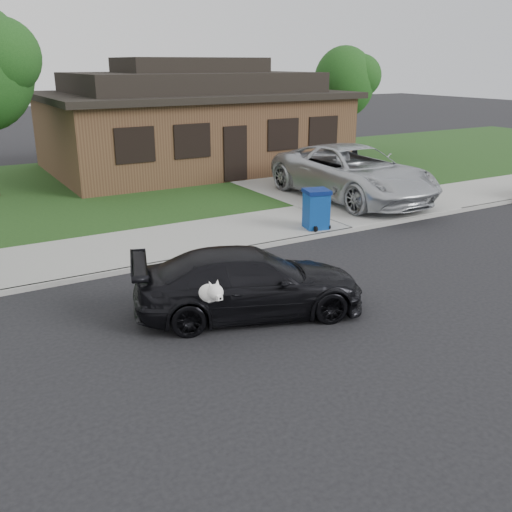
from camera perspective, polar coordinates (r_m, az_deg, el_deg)
ground at (r=11.72m, az=6.28°, el=-4.36°), size 120.00×120.00×0.00m
sidewalk at (r=15.75m, az=-4.52°, el=2.03°), size 60.00×3.00×0.12m
curb at (r=14.47m, az=-1.92°, el=0.56°), size 60.00×0.12×0.12m
lawn at (r=23.01m, az=-13.35°, el=6.97°), size 60.00×13.00×0.13m
driveway at (r=22.87m, az=3.59°, el=7.38°), size 4.50×13.00×0.14m
sedan at (r=10.80m, az=-0.67°, el=-2.67°), size 4.70×3.04×1.27m
minivan at (r=19.83m, az=9.65°, el=8.22°), size 3.00×6.46×1.79m
recycling_bin at (r=16.17m, az=6.05°, el=4.73°), size 0.81×0.81×1.11m
house at (r=25.95m, az=-6.43°, el=13.27°), size 12.60×8.60×4.65m
tree_1 at (r=29.62m, az=9.14°, el=16.90°), size 3.15×3.00×5.25m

